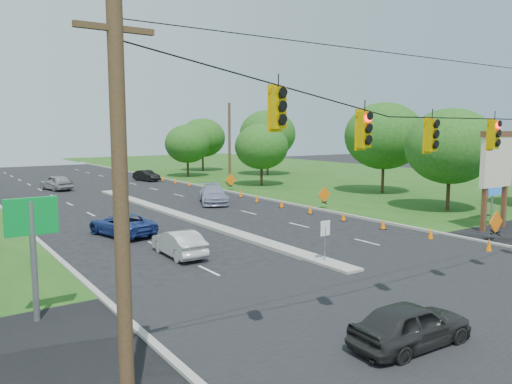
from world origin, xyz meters
TOP-DOWN VIEW (x-y plane):
  - ground at (0.00, 0.00)m, footprint 160.00×160.00m
  - grass_right at (30.00, 20.00)m, footprint 40.00×160.00m
  - cross_street at (0.00, 0.00)m, footprint 160.00×14.00m
  - curb_left at (-10.10, 30.00)m, footprint 0.25×110.00m
  - curb_right at (10.10, 30.00)m, footprint 0.25×110.00m
  - median at (0.00, 21.00)m, footprint 1.00×34.00m
  - median_sign at (0.00, 6.00)m, footprint 0.55×0.06m
  - signal_span at (-0.05, -1.00)m, footprint 25.60×0.32m
  - utility_pole_far_right at (12.50, 35.00)m, footprint 0.28×0.28m
  - pylon_sign at (14.31, 6.20)m, footprint 5.90×2.30m
  - cone_0 at (8.51, 3.00)m, footprint 0.32×0.32m
  - cone_1 at (8.51, 6.50)m, footprint 0.32×0.32m
  - cone_2 at (8.51, 10.00)m, footprint 0.32×0.32m
  - cone_3 at (8.51, 13.50)m, footprint 0.32×0.32m
  - cone_4 at (8.51, 17.00)m, footprint 0.32×0.32m
  - cone_5 at (8.51, 20.50)m, footprint 0.32×0.32m
  - cone_6 at (8.51, 24.00)m, footprint 0.32×0.32m
  - cone_7 at (9.11, 27.50)m, footprint 0.32×0.32m
  - cone_8 at (9.11, 31.00)m, footprint 0.32×0.32m
  - cone_9 at (9.11, 34.50)m, footprint 0.32×0.32m
  - cone_10 at (9.11, 38.00)m, footprint 0.32×0.32m
  - cone_11 at (9.11, 41.50)m, footprint 0.32×0.32m
  - cone_12 at (9.11, 45.00)m, footprint 0.32×0.32m
  - work_sign_0 at (10.80, 4.00)m, footprint 1.27×0.58m
  - work_sign_1 at (10.80, 18.00)m, footprint 1.27×0.58m
  - work_sign_2 at (10.80, 32.00)m, footprint 1.27×0.58m
  - tree_7 at (18.00, 12.00)m, footprint 6.72×6.72m
  - tree_8 at (22.00, 22.00)m, footprint 7.56×7.56m
  - tree_9 at (16.00, 34.00)m, footprint 5.88×5.88m
  - tree_10 at (24.00, 44.00)m, footprint 7.56×7.56m
  - tree_11 at (20.00, 55.00)m, footprint 6.72×6.72m
  - tree_12 at (14.00, 48.00)m, footprint 5.88×5.88m
  - black_sedan at (-3.99, -2.05)m, footprint 4.01×1.75m
  - white_sedan at (-4.94, 11.21)m, footprint 1.48×3.98m
  - blue_pickup at (-5.63, 17.49)m, footprint 3.20×5.12m
  - silver_car_far at (5.13, 25.58)m, footprint 4.18×5.79m
  - silver_car_oncoming at (-3.60, 42.87)m, footprint 2.76×4.85m
  - dark_car_receding at (7.53, 46.20)m, footprint 2.28×4.18m

SIDE VIEW (x-z plane):
  - ground at x=0.00m, z-range 0.00..0.00m
  - grass_right at x=30.00m, z-range -0.03..0.03m
  - cross_street at x=0.00m, z-range -0.01..0.01m
  - curb_left at x=-10.10m, z-range -0.08..0.08m
  - curb_right at x=10.10m, z-range -0.08..0.08m
  - median at x=0.00m, z-range -0.09..0.09m
  - cone_0 at x=8.51m, z-range 0.00..0.70m
  - cone_1 at x=8.51m, z-range 0.00..0.70m
  - cone_2 at x=8.51m, z-range 0.00..0.70m
  - cone_3 at x=8.51m, z-range 0.00..0.70m
  - cone_4 at x=8.51m, z-range 0.00..0.70m
  - cone_5 at x=8.51m, z-range 0.00..0.70m
  - cone_6 at x=8.51m, z-range 0.00..0.70m
  - cone_7 at x=9.11m, z-range 0.00..0.70m
  - cone_8 at x=9.11m, z-range 0.00..0.70m
  - cone_9 at x=9.11m, z-range 0.00..0.70m
  - cone_10 at x=9.11m, z-range 0.00..0.70m
  - cone_11 at x=9.11m, z-range 0.00..0.70m
  - cone_12 at x=9.11m, z-range 0.00..0.70m
  - white_sedan at x=-4.94m, z-range 0.00..1.30m
  - dark_car_receding at x=7.53m, z-range 0.00..1.31m
  - blue_pickup at x=-5.63m, z-range 0.00..1.32m
  - black_sedan at x=-3.99m, z-range 0.00..1.35m
  - silver_car_oncoming at x=-3.60m, z-range 0.00..1.56m
  - silver_car_far at x=5.13m, z-range 0.00..1.56m
  - work_sign_0 at x=10.80m, z-range 0.41..1.78m
  - work_sign_1 at x=10.80m, z-range 0.41..1.78m
  - work_sign_2 at x=10.80m, z-range 0.41..1.78m
  - median_sign at x=0.00m, z-range 0.44..2.49m
  - pylon_sign at x=14.31m, z-range 0.94..7.06m
  - tree_9 at x=16.00m, z-range 0.91..7.77m
  - tree_12 at x=14.00m, z-range 0.91..7.77m
  - utility_pole_far_right at x=12.50m, z-range 0.00..9.00m
  - tree_7 at x=18.00m, z-range 1.04..8.88m
  - tree_11 at x=20.00m, z-range 1.04..8.88m
  - signal_span at x=-0.05m, z-range 0.47..9.47m
  - tree_8 at x=22.00m, z-range 1.17..9.99m
  - tree_10 at x=24.00m, z-range 1.17..9.99m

